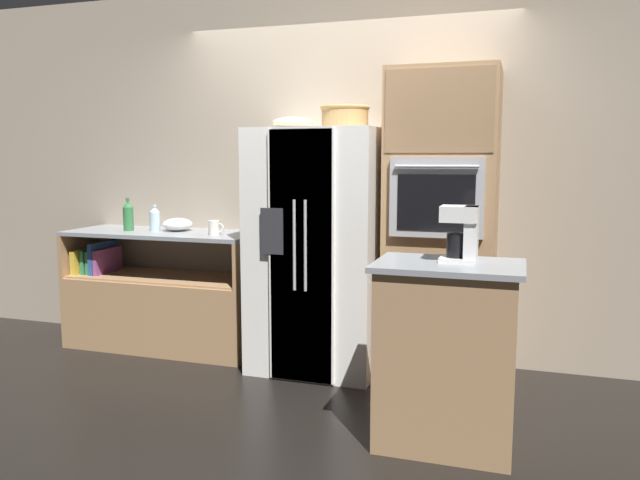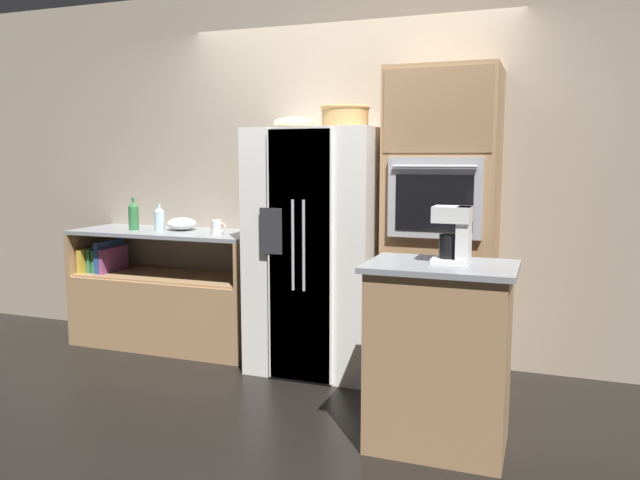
{
  "view_description": "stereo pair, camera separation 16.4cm",
  "coord_description": "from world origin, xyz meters",
  "px_view_note": "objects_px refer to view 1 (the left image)",
  "views": [
    {
      "loc": [
        1.29,
        -4.16,
        1.5
      ],
      "look_at": [
        -0.04,
        -0.08,
        0.94
      ],
      "focal_mm": 35.0,
      "sensor_mm": 36.0,
      "label": 1
    },
    {
      "loc": [
        1.44,
        -4.1,
        1.5
      ],
      "look_at": [
        -0.04,
        -0.08,
        0.94
      ],
      "focal_mm": 35.0,
      "sensor_mm": 36.0,
      "label": 2
    }
  ],
  "objects_px": {
    "bottle_short": "(155,219)",
    "mug": "(214,228)",
    "wall_oven": "(442,226)",
    "coffee_maker": "(463,232)",
    "fruit_bowl": "(293,123)",
    "bottle_tall": "(128,216)",
    "wicker_basket": "(345,116)",
    "mixing_bowl": "(178,224)",
    "refrigerator": "(319,250)"
  },
  "relations": [
    {
      "from": "refrigerator",
      "to": "bottle_short",
      "type": "relative_size",
      "value": 8.09
    },
    {
      "from": "refrigerator",
      "to": "bottle_short",
      "type": "bearing_deg",
      "value": 177.14
    },
    {
      "from": "refrigerator",
      "to": "wall_oven",
      "type": "distance_m",
      "value": 0.88
    },
    {
      "from": "fruit_bowl",
      "to": "refrigerator",
      "type": "bearing_deg",
      "value": 10.51
    },
    {
      "from": "mug",
      "to": "bottle_tall",
      "type": "bearing_deg",
      "value": 177.43
    },
    {
      "from": "bottle_short",
      "to": "mug",
      "type": "height_order",
      "value": "bottle_short"
    },
    {
      "from": "wall_oven",
      "to": "bottle_short",
      "type": "height_order",
      "value": "wall_oven"
    },
    {
      "from": "bottle_tall",
      "to": "bottle_short",
      "type": "distance_m",
      "value": 0.22
    },
    {
      "from": "fruit_bowl",
      "to": "mixing_bowl",
      "type": "distance_m",
      "value": 1.31
    },
    {
      "from": "refrigerator",
      "to": "mug",
      "type": "distance_m",
      "value": 0.83
    },
    {
      "from": "refrigerator",
      "to": "bottle_short",
      "type": "xyz_separation_m",
      "value": [
        -1.38,
        0.07,
        0.18
      ]
    },
    {
      "from": "mug",
      "to": "wall_oven",
      "type": "bearing_deg",
      "value": 2.66
    },
    {
      "from": "mixing_bowl",
      "to": "fruit_bowl",
      "type": "bearing_deg",
      "value": -9.85
    },
    {
      "from": "wicker_basket",
      "to": "bottle_tall",
      "type": "relative_size",
      "value": 1.3
    },
    {
      "from": "fruit_bowl",
      "to": "bottle_tall",
      "type": "height_order",
      "value": "fruit_bowl"
    },
    {
      "from": "wicker_basket",
      "to": "fruit_bowl",
      "type": "xyz_separation_m",
      "value": [
        -0.37,
        -0.02,
        -0.04
      ]
    },
    {
      "from": "bottle_tall",
      "to": "coffee_maker",
      "type": "xyz_separation_m",
      "value": [
        2.68,
        -0.97,
        0.08
      ]
    },
    {
      "from": "bottle_short",
      "to": "mixing_bowl",
      "type": "xyz_separation_m",
      "value": [
        0.16,
        0.08,
        -0.05
      ]
    },
    {
      "from": "wall_oven",
      "to": "bottle_short",
      "type": "distance_m",
      "value": 2.23
    },
    {
      "from": "wicker_basket",
      "to": "fruit_bowl",
      "type": "height_order",
      "value": "wicker_basket"
    },
    {
      "from": "wicker_basket",
      "to": "bottle_short",
      "type": "bearing_deg",
      "value": 177.0
    },
    {
      "from": "fruit_bowl",
      "to": "mixing_bowl",
      "type": "xyz_separation_m",
      "value": [
        -1.05,
        0.18,
        -0.77
      ]
    },
    {
      "from": "fruit_bowl",
      "to": "bottle_short",
      "type": "distance_m",
      "value": 1.4
    },
    {
      "from": "bottle_short",
      "to": "coffee_maker",
      "type": "xyz_separation_m",
      "value": [
        2.47,
        -1.0,
        0.1
      ]
    },
    {
      "from": "wall_oven",
      "to": "coffee_maker",
      "type": "xyz_separation_m",
      "value": [
        0.23,
        -1.01,
        0.08
      ]
    },
    {
      "from": "fruit_bowl",
      "to": "bottle_short",
      "type": "height_order",
      "value": "fruit_bowl"
    },
    {
      "from": "refrigerator",
      "to": "mug",
      "type": "height_order",
      "value": "refrigerator"
    },
    {
      "from": "refrigerator",
      "to": "mixing_bowl",
      "type": "height_order",
      "value": "refrigerator"
    },
    {
      "from": "wall_oven",
      "to": "fruit_bowl",
      "type": "relative_size",
      "value": 7.43
    },
    {
      "from": "wall_oven",
      "to": "coffee_maker",
      "type": "distance_m",
      "value": 1.04
    },
    {
      "from": "refrigerator",
      "to": "wicker_basket",
      "type": "xyz_separation_m",
      "value": [
        0.19,
        -0.01,
        0.93
      ]
    },
    {
      "from": "mug",
      "to": "mixing_bowl",
      "type": "height_order",
      "value": "mug"
    },
    {
      "from": "bottle_tall",
      "to": "wall_oven",
      "type": "bearing_deg",
      "value": 1.0
    },
    {
      "from": "wicker_basket",
      "to": "mug",
      "type": "bearing_deg",
      "value": 179.2
    },
    {
      "from": "fruit_bowl",
      "to": "mug",
      "type": "distance_m",
      "value": 1.0
    },
    {
      "from": "wicker_basket",
      "to": "mixing_bowl",
      "type": "height_order",
      "value": "wicker_basket"
    },
    {
      "from": "bottle_short",
      "to": "wall_oven",
      "type": "bearing_deg",
      "value": 0.24
    },
    {
      "from": "bottle_tall",
      "to": "bottle_short",
      "type": "bearing_deg",
      "value": 8.68
    },
    {
      "from": "bottle_short",
      "to": "mixing_bowl",
      "type": "relative_size",
      "value": 0.91
    },
    {
      "from": "coffee_maker",
      "to": "mixing_bowl",
      "type": "bearing_deg",
      "value": 154.96
    },
    {
      "from": "wall_oven",
      "to": "mixing_bowl",
      "type": "bearing_deg",
      "value": 178.08
    },
    {
      "from": "mug",
      "to": "bottle_short",
      "type": "bearing_deg",
      "value": 173.03
    },
    {
      "from": "wicker_basket",
      "to": "fruit_bowl",
      "type": "distance_m",
      "value": 0.38
    },
    {
      "from": "refrigerator",
      "to": "mug",
      "type": "xyz_separation_m",
      "value": [
        -0.82,
        0.0,
        0.13
      ]
    },
    {
      "from": "coffee_maker",
      "to": "bottle_short",
      "type": "bearing_deg",
      "value": 157.93
    },
    {
      "from": "wicker_basket",
      "to": "fruit_bowl",
      "type": "relative_size",
      "value": 1.2
    },
    {
      "from": "wicker_basket",
      "to": "mixing_bowl",
      "type": "relative_size",
      "value": 1.45
    },
    {
      "from": "fruit_bowl",
      "to": "wall_oven",
      "type": "bearing_deg",
      "value": 6.19
    },
    {
      "from": "wicker_basket",
      "to": "coffee_maker",
      "type": "distance_m",
      "value": 1.44
    },
    {
      "from": "refrigerator",
      "to": "bottle_tall",
      "type": "bearing_deg",
      "value": 178.73
    }
  ]
}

